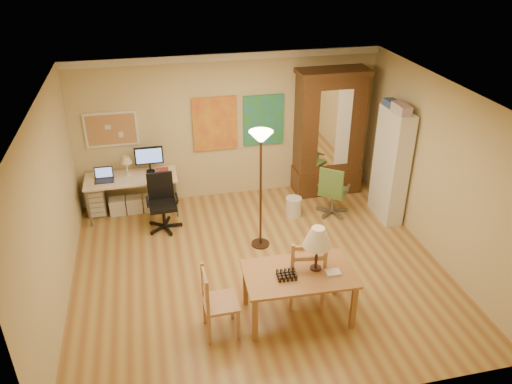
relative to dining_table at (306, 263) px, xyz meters
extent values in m
plane|color=#936034|center=(-0.35, 1.08, -0.83)|extent=(5.50, 5.50, 0.00)
cube|color=white|center=(-0.35, 3.54, 1.81)|extent=(5.50, 0.08, 0.12)
cube|color=tan|center=(-2.40, 3.55, 0.67)|extent=(0.90, 0.04, 0.62)
cube|color=gold|center=(-0.60, 3.55, 0.62)|extent=(0.80, 0.04, 1.00)
cube|color=teal|center=(0.30, 3.55, 0.62)|extent=(0.75, 0.04, 0.95)
cube|color=brown|center=(-0.09, -0.01, -0.15)|extent=(1.43, 0.89, 0.04)
cube|color=brown|center=(-0.73, -0.34, -0.50)|extent=(0.07, 0.07, 0.66)
cube|color=brown|center=(0.54, -0.39, -0.50)|extent=(0.07, 0.07, 0.66)
cube|color=brown|center=(-0.71, 0.37, -0.50)|extent=(0.07, 0.07, 0.66)
cube|color=brown|center=(0.56, 0.32, -0.50)|extent=(0.07, 0.07, 0.66)
cylinder|color=black|center=(0.15, 0.03, -0.12)|extent=(0.15, 0.15, 0.02)
cylinder|color=black|center=(0.15, 0.03, 0.05)|extent=(0.04, 0.04, 0.37)
cone|color=beige|center=(0.15, 0.03, 0.35)|extent=(0.37, 0.37, 0.26)
cube|color=silver|center=(0.33, -0.12, -0.12)|extent=(0.19, 0.15, 0.03)
cube|color=black|center=(-0.27, -0.07, -0.10)|extent=(0.27, 0.22, 0.07)
cube|color=#B67753|center=(0.10, 0.27, -0.33)|extent=(0.56, 0.54, 0.04)
cube|color=#B67753|center=(0.34, 0.44, -0.59)|extent=(0.05, 0.05, 0.48)
cube|color=#B67753|center=(-0.08, 0.50, -0.59)|extent=(0.05, 0.05, 0.48)
cube|color=#B67753|center=(0.28, 0.04, -0.59)|extent=(0.05, 0.05, 0.48)
cube|color=#B67753|center=(-0.14, 0.11, -0.59)|extent=(0.05, 0.05, 0.48)
cube|color=#B67753|center=(0.28, 0.04, -0.05)|extent=(0.05, 0.05, 0.56)
cube|color=#B67753|center=(-0.14, 0.11, -0.05)|extent=(0.05, 0.05, 0.56)
cube|color=#B67753|center=(0.07, 0.07, 0.00)|extent=(0.42, 0.10, 0.06)
cube|color=#B67753|center=(-1.11, -0.07, -0.38)|extent=(0.43, 0.45, 0.04)
cube|color=#B67753|center=(-0.93, -0.26, -0.62)|extent=(0.04, 0.04, 0.43)
cube|color=#B67753|center=(-0.94, 0.12, -0.62)|extent=(0.04, 0.04, 0.43)
cube|color=#B67753|center=(-1.29, -0.27, -0.62)|extent=(0.04, 0.04, 0.43)
cube|color=#B67753|center=(-1.30, 0.12, -0.62)|extent=(0.04, 0.04, 0.43)
cube|color=#B67753|center=(-1.29, -0.27, -0.13)|extent=(0.04, 0.04, 0.50)
cube|color=#B67753|center=(-1.30, 0.12, -0.13)|extent=(0.04, 0.04, 0.50)
cube|color=#B67753|center=(-1.30, -0.08, -0.08)|extent=(0.04, 0.38, 0.05)
cylinder|color=#43261B|center=(-0.19, 1.71, -0.82)|extent=(0.30, 0.30, 0.03)
cylinder|color=#43261B|center=(-0.19, 1.71, 0.11)|extent=(0.04, 0.04, 1.85)
cone|color=#FFE0A5|center=(-0.19, 1.71, 1.06)|extent=(0.36, 0.36, 0.15)
cube|color=beige|center=(-2.17, 3.20, -0.13)|extent=(1.58, 0.69, 0.03)
cylinder|color=slate|center=(-2.91, 2.90, -0.49)|extent=(0.04, 0.04, 0.69)
cylinder|color=slate|center=(-1.43, 2.90, -0.49)|extent=(0.04, 0.04, 0.69)
cylinder|color=slate|center=(-2.91, 3.50, -0.49)|extent=(0.04, 0.04, 0.69)
cylinder|color=slate|center=(-1.43, 3.50, -0.49)|extent=(0.04, 0.04, 0.69)
cube|color=black|center=(-2.61, 3.15, -0.11)|extent=(0.32, 0.22, 0.02)
cube|color=black|center=(-2.61, 3.31, 0.00)|extent=(0.32, 0.05, 0.21)
cube|color=black|center=(-1.82, 3.35, 0.20)|extent=(0.49, 0.04, 0.32)
cone|color=beige|center=(-2.22, 3.30, 0.18)|extent=(0.20, 0.20, 0.12)
cube|color=silver|center=(-2.32, 3.05, -0.11)|extent=(0.25, 0.32, 0.01)
cube|color=maroon|center=(-1.62, 3.15, -0.05)|extent=(0.22, 0.16, 0.12)
cube|color=white|center=(-2.46, 3.25, -0.69)|extent=(0.28, 0.24, 0.30)
cube|color=white|center=(-2.17, 3.25, -0.69)|extent=(0.28, 0.24, 0.30)
cube|color=silver|center=(-1.87, 3.25, -0.69)|extent=(0.28, 0.24, 0.30)
cylinder|color=black|center=(-1.68, 2.55, -0.60)|extent=(0.06, 0.06, 0.37)
cube|color=black|center=(-1.68, 2.55, -0.39)|extent=(0.46, 0.45, 0.07)
cube|color=black|center=(-1.68, 2.76, -0.11)|extent=(0.43, 0.06, 0.49)
cube|color=black|center=(-1.92, 2.54, -0.26)|extent=(0.05, 0.28, 0.03)
cube|color=black|center=(-1.43, 2.56, -0.26)|extent=(0.05, 0.28, 0.03)
cylinder|color=slate|center=(1.31, 2.42, -0.60)|extent=(0.06, 0.06, 0.37)
cube|color=#4A6B30|center=(1.31, 2.42, -0.39)|extent=(0.61, 0.61, 0.06)
cube|color=#4A6B30|center=(1.18, 2.26, -0.12)|extent=(0.36, 0.30, 0.48)
cube|color=slate|center=(1.49, 2.27, -0.26)|extent=(0.20, 0.24, 0.03)
cube|color=slate|center=(1.12, 2.57, -0.26)|extent=(0.20, 0.24, 0.03)
cube|color=slate|center=(-2.82, 3.35, -0.50)|extent=(0.33, 0.38, 0.66)
cube|color=silver|center=(-2.82, 3.15, -0.50)|extent=(0.28, 0.02, 0.57)
cube|color=#3C1D10|center=(1.49, 3.32, 0.32)|extent=(1.21, 0.55, 2.31)
cube|color=#3C1D10|center=(1.49, 3.32, -0.59)|extent=(1.25, 0.59, 0.46)
cube|color=white|center=(1.49, 3.04, 0.54)|extent=(0.60, 0.01, 1.43)
cube|color=#3C1D10|center=(1.49, 3.32, 1.50)|extent=(1.30, 0.61, 0.09)
cube|color=white|center=(2.20, 2.14, 0.15)|extent=(0.30, 0.79, 1.97)
cube|color=#993333|center=(2.16, 1.99, -0.36)|extent=(0.18, 0.39, 0.24)
cube|color=#334C99|center=(2.16, 2.34, 0.80)|extent=(0.18, 0.28, 0.20)
cylinder|color=silver|center=(0.60, 2.49, -0.66)|extent=(0.28, 0.28, 0.36)
camera|label=1|loc=(-1.74, -4.87, 3.78)|focal=35.00mm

